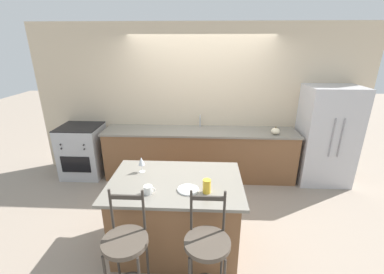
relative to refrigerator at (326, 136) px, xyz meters
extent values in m
plane|color=gray|center=(-2.19, -0.32, -0.85)|extent=(18.00, 18.00, 0.00)
cube|color=beige|center=(-2.19, 0.36, 0.50)|extent=(6.00, 0.07, 2.70)
cube|color=brown|center=(-2.19, 0.04, -0.42)|extent=(3.38, 0.63, 0.87)
cube|color=gray|center=(-2.19, 0.04, 0.03)|extent=(3.41, 0.66, 0.03)
cube|color=black|center=(-2.19, 0.04, 0.05)|extent=(0.56, 0.34, 0.01)
cylinder|color=#ADAFB5|center=(-2.19, 0.26, 0.16)|extent=(0.02, 0.02, 0.22)
cylinder|color=#ADAFB5|center=(-2.19, 0.20, 0.26)|extent=(0.02, 0.12, 0.02)
cube|color=brown|center=(-2.42, -1.74, -0.42)|extent=(1.38, 0.89, 0.87)
cube|color=gray|center=(-2.42, -1.74, 0.03)|extent=(1.50, 1.01, 0.03)
cube|color=#BCBCC1|center=(0.00, 0.00, 0.00)|extent=(0.87, 0.67, 1.71)
cylinder|color=#939399|center=(-0.07, -0.35, 0.09)|extent=(0.02, 0.02, 0.65)
cylinder|color=#939399|center=(0.07, -0.35, 0.09)|extent=(0.02, 0.02, 0.65)
cube|color=#ADAFB5|center=(-4.35, 0.01, -0.38)|extent=(0.72, 0.66, 0.94)
cube|color=black|center=(-4.35, -0.33, -0.50)|extent=(0.52, 0.01, 0.30)
cube|color=black|center=(-4.35, 0.01, 0.09)|extent=(0.72, 0.66, 0.02)
cylinder|color=black|center=(-4.55, -0.34, -0.12)|extent=(0.03, 0.02, 0.03)
cylinder|color=black|center=(-4.15, -0.34, -0.12)|extent=(0.03, 0.02, 0.03)
cylinder|color=black|center=(-4.55, -0.34, -0.20)|extent=(0.03, 0.02, 0.03)
cylinder|color=black|center=(-4.15, -0.34, -0.20)|extent=(0.03, 0.02, 0.03)
cylinder|color=#332D28|center=(-2.93, -2.39, -0.49)|extent=(0.02, 0.02, 0.72)
cylinder|color=#332D28|center=(-2.63, -2.39, -0.49)|extent=(0.02, 0.02, 0.72)
cylinder|color=#4C4238|center=(-2.78, -2.53, -0.11)|extent=(0.40, 0.40, 0.04)
cylinder|color=#332D28|center=(-2.93, -2.39, 0.12)|extent=(0.02, 0.02, 0.41)
cylinder|color=#332D28|center=(-2.63, -2.39, 0.12)|extent=(0.02, 0.02, 0.41)
cube|color=#332D28|center=(-2.78, -2.39, 0.25)|extent=(0.29, 0.02, 0.04)
cylinder|color=#332D28|center=(-2.21, -2.37, -0.49)|extent=(0.02, 0.02, 0.72)
cylinder|color=#332D28|center=(-1.92, -2.37, -0.49)|extent=(0.02, 0.02, 0.72)
cylinder|color=#4C4238|center=(-2.07, -2.52, -0.11)|extent=(0.40, 0.40, 0.04)
cylinder|color=#332D28|center=(-2.21, -2.37, 0.12)|extent=(0.02, 0.02, 0.41)
cylinder|color=#332D28|center=(-1.92, -2.37, 0.12)|extent=(0.02, 0.02, 0.41)
cube|color=#332D28|center=(-2.07, -2.37, 0.25)|extent=(0.29, 0.02, 0.04)
cylinder|color=white|center=(-2.27, -1.93, 0.06)|extent=(0.23, 0.23, 0.01)
torus|color=white|center=(-2.27, -1.93, 0.06)|extent=(0.22, 0.22, 0.01)
cylinder|color=white|center=(-2.85, -1.54, 0.05)|extent=(0.07, 0.07, 0.00)
cylinder|color=white|center=(-2.85, -1.54, 0.10)|extent=(0.01, 0.01, 0.09)
cone|color=white|center=(-2.85, -1.54, 0.19)|extent=(0.08, 0.08, 0.10)
cylinder|color=white|center=(-2.68, -2.01, 0.09)|extent=(0.09, 0.09, 0.09)
torus|color=white|center=(-2.63, -2.01, 0.09)|extent=(0.06, 0.01, 0.06)
cylinder|color=gold|center=(-2.07, -1.96, 0.12)|extent=(0.08, 0.08, 0.15)
ellipsoid|color=beige|center=(-0.90, -0.11, 0.11)|extent=(0.14, 0.14, 0.11)
cylinder|color=brown|center=(-0.90, -0.11, 0.17)|extent=(0.02, 0.02, 0.02)
camera|label=1|loc=(-2.11, -4.27, 1.52)|focal=24.00mm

